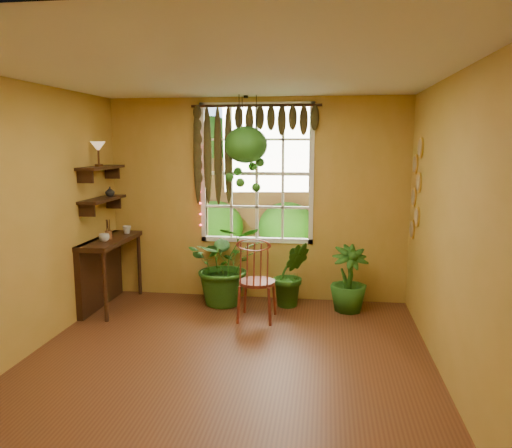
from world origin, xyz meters
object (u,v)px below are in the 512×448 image
(counter_ledge, at_px, (103,265))
(hanging_basket, at_px, (246,151))
(windsor_chair, at_px, (256,293))
(potted_plant_mid, at_px, (291,274))
(potted_plant_left, at_px, (226,264))

(counter_ledge, bearing_deg, hanging_basket, 13.70)
(windsor_chair, bearing_deg, potted_plant_mid, 59.77)
(windsor_chair, distance_m, potted_plant_left, 0.75)
(potted_plant_left, xyz_separation_m, potted_plant_mid, (0.85, 0.03, -0.11))
(counter_ledge, relative_size, potted_plant_mid, 1.40)
(windsor_chair, xyz_separation_m, hanging_basket, (-0.23, 0.69, 1.66))
(counter_ledge, distance_m, windsor_chair, 2.06)
(windsor_chair, bearing_deg, potted_plant_left, 134.10)
(counter_ledge, height_order, potted_plant_left, potted_plant_left)
(windsor_chair, height_order, hanging_basket, hanging_basket)
(windsor_chair, xyz_separation_m, potted_plant_mid, (0.37, 0.57, 0.09))
(hanging_basket, bearing_deg, counter_ledge, -166.30)
(counter_ledge, xyz_separation_m, potted_plant_left, (1.55, 0.30, -0.02))
(potted_plant_left, relative_size, potted_plant_mid, 1.25)
(windsor_chair, relative_size, potted_plant_mid, 1.37)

